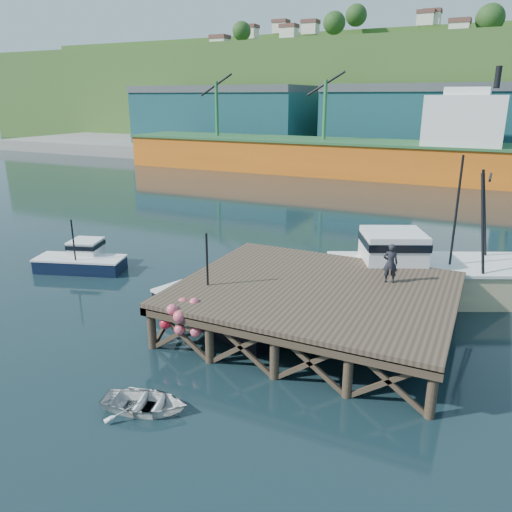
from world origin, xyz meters
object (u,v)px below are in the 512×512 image
Objects in this scene: dinghy at (145,403)px; dockworker at (390,263)px; boat_navy at (82,259)px; boat_black at (225,305)px; trawler at (434,269)px.

dockworker reaches higher than dinghy.
dinghy is 12.41m from dockworker.
boat_black is at bearing -30.91° from boat_navy.
trawler reaches higher than dinghy.
dinghy is at bearing -141.54° from trawler.
dockworker is (18.69, 0.27, 2.37)m from boat_navy.
boat_black is 7.62m from dinghy.
boat_navy is 18.84m from dockworker.
trawler reaches higher than dockworker.
trawler is at bearing -41.77° from dinghy.
dinghy is (12.65, -10.22, -0.37)m from boat_navy.
boat_navy is 3.11× the size of dockworker.
boat_navy is 0.48× the size of trawler.
boat_navy is at bearing 168.50° from trawler.
trawler reaches higher than boat_navy.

